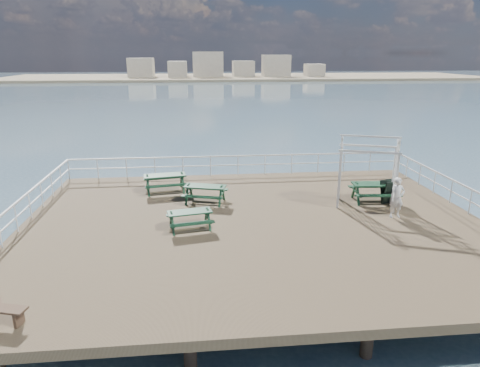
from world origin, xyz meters
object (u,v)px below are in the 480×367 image
(picnic_table_c, at_px, (375,188))
(picnic_table_d, at_px, (190,216))
(picnic_table_a, at_px, (165,179))
(picnic_table_b, at_px, (205,190))
(trellis_arbor, at_px, (367,175))
(person, at_px, (397,198))

(picnic_table_c, bearing_deg, picnic_table_d, -159.40)
(picnic_table_a, relative_size, picnic_table_b, 1.03)
(picnic_table_a, xyz_separation_m, trellis_arbor, (8.72, -2.82, 0.75))
(picnic_table_d, bearing_deg, person, -8.24)
(picnic_table_b, height_order, trellis_arbor, trellis_arbor)
(picnic_table_a, distance_m, picnic_table_d, 4.81)
(picnic_table_c, bearing_deg, picnic_table_b, -179.97)
(picnic_table_b, relative_size, person, 1.28)
(picnic_table_a, height_order, picnic_table_b, picnic_table_a)
(trellis_arbor, distance_m, person, 1.71)
(picnic_table_d, bearing_deg, picnic_table_b, 66.90)
(picnic_table_a, xyz_separation_m, picnic_table_b, (1.86, -1.73, -0.05))
(picnic_table_c, bearing_deg, trellis_arbor, -136.92)
(trellis_arbor, xyz_separation_m, person, (0.70, -1.47, -0.54))
(picnic_table_c, relative_size, picnic_table_d, 1.12)
(picnic_table_a, distance_m, picnic_table_c, 9.61)
(picnic_table_a, distance_m, picnic_table_b, 2.54)
(picnic_table_d, distance_m, person, 8.22)
(picnic_table_a, height_order, trellis_arbor, trellis_arbor)
(trellis_arbor, bearing_deg, picnic_table_a, -177.53)
(picnic_table_d, relative_size, trellis_arbor, 0.60)
(picnic_table_c, xyz_separation_m, picnic_table_d, (-8.10, -2.30, -0.10))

